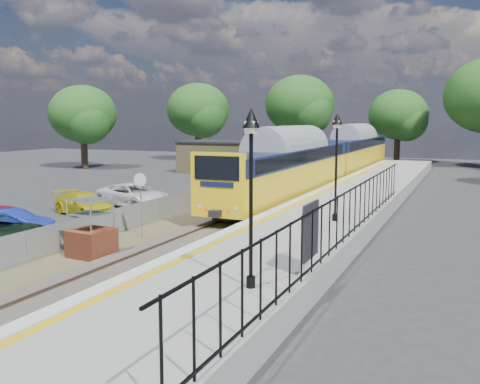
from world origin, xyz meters
The scene contains 17 objects.
ground centered at (0.00, 0.00, 0.00)m, with size 120.00×120.00×0.00m, color #2D2D30.
track_bed centered at (-0.47, 9.67, 0.09)m, with size 5.90×80.00×0.29m.
platform centered at (4.20, 8.00, 0.45)m, with size 5.00×70.00×0.90m, color gray.
platform_edge centered at (2.14, 8.00, 0.90)m, with size 0.90×70.00×0.01m.
victorian_lamp_south centered at (5.50, -4.00, 4.30)m, with size 0.44×0.44×4.60m.
victorian_lamp_north centered at (5.30, 6.00, 4.30)m, with size 0.44×0.44×4.60m.
palisade_fence centered at (6.55, 2.24, 1.84)m, with size 0.12×26.00×2.00m.
wire_fence centered at (-4.20, 12.00, 0.60)m, with size 0.06×52.00×1.20m.
outbuilding centered at (-10.91, 31.21, 1.52)m, with size 10.80×10.10×3.12m.
tree_line centered at (1.40, 42.00, 6.61)m, with size 56.80×43.80×11.88m.
train centered at (0.00, 25.79, 2.34)m, with size 2.82×40.83×3.51m.
brick_plinth centered at (-2.50, -0.43, 1.10)m, with size 1.55×1.55×2.29m.
speed_sign centered at (-2.50, 2.90, 2.01)m, with size 0.59×0.11×2.93m.
car_red centered at (-9.44, 1.79, 0.64)m, with size 1.51×3.76×1.28m, color #A60F27.
car_blue centered at (-8.30, 1.27, 0.60)m, with size 1.27×3.64×1.20m, color #1A30A0.
car_yellow centered at (-8.84, 6.79, 0.63)m, with size 1.77×4.36×1.26m, color gold.
car_white centered at (-7.95, 10.23, 0.70)m, with size 2.33×5.06×1.41m, color white.
Camera 1 is at (10.57, -16.35, 5.20)m, focal length 40.00 mm.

